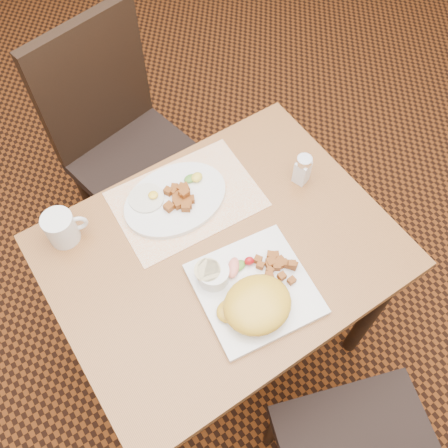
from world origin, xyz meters
TOP-DOWN VIEW (x-y plane):
  - ground at (0.00, 0.00)m, footprint 8.00×8.00m
  - table at (0.00, 0.00)m, footprint 0.90×0.70m
  - chair_far at (0.02, 0.67)m, footprint 0.49×0.50m
  - placemat at (0.01, 0.19)m, footprint 0.42×0.30m
  - plate_square at (0.00, -0.15)m, footprint 0.31×0.31m
  - plate_oval at (-0.02, 0.20)m, footprint 0.31×0.23m
  - hollandaise_mound at (-0.03, -0.20)m, footprint 0.18×0.15m
  - ramekin at (-0.07, -0.06)m, footprint 0.08×0.08m
  - garnish_sq at (0.00, -0.08)m, footprint 0.09×0.06m
  - fried_egg at (-0.09, 0.24)m, footprint 0.10×0.10m
  - garnish_ov at (0.06, 0.22)m, footprint 0.06×0.04m
  - salt_shaker at (0.32, 0.06)m, footprint 0.05×0.05m
  - coffee_mug at (-0.33, 0.27)m, footprint 0.11×0.08m
  - home_fries_sq at (0.08, -0.13)m, footprint 0.10×0.12m
  - home_fries_ov at (-0.01, 0.19)m, footprint 0.10×0.10m

SIDE VIEW (x-z plane):
  - ground at x=0.00m, z-range 0.00..0.00m
  - chair_far at x=0.02m, z-range 0.05..1.02m
  - table at x=0.00m, z-range 0.27..1.02m
  - placemat at x=0.01m, z-range 0.75..0.75m
  - plate_square at x=0.00m, z-range 0.75..0.77m
  - plate_oval at x=-0.02m, z-range 0.75..0.77m
  - fried_egg at x=-0.09m, z-range 0.76..0.78m
  - garnish_sq at x=0.00m, z-range 0.76..0.79m
  - home_fries_sq at x=0.08m, z-range 0.76..0.80m
  - garnish_ov at x=0.06m, z-range 0.77..0.79m
  - home_fries_ov at x=-0.01m, z-range 0.76..0.80m
  - ramekin at x=-0.07m, z-range 0.77..0.81m
  - hollandaise_mound at x=-0.03m, z-range 0.76..0.83m
  - coffee_mug at x=-0.33m, z-range 0.75..0.84m
  - salt_shaker at x=0.32m, z-range 0.75..0.85m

